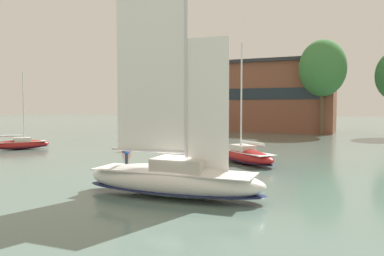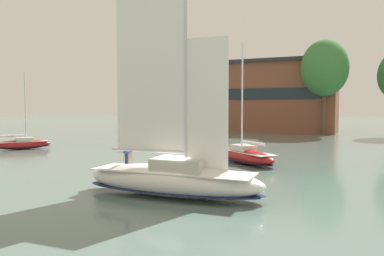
# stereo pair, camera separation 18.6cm
# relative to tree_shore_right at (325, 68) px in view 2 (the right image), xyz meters

# --- Properties ---
(ground_plane) EXTENTS (400.00, 400.00, 0.00)m
(ground_plane) POSITION_rel_tree_shore_right_xyz_m (-3.99, -55.95, -12.82)
(ground_plane) COLOR slate
(waterfront_building) EXTENTS (34.12, 14.36, 15.50)m
(waterfront_building) POSITION_rel_tree_shore_right_xyz_m (-14.45, 7.76, -5.03)
(waterfront_building) COLOR brown
(waterfront_building) RESTS_ON ground
(tree_shore_right) EXTENTS (8.90, 8.90, 18.32)m
(tree_shore_right) POSITION_rel_tree_shore_right_xyz_m (0.00, 0.00, 0.00)
(tree_shore_right) COLOR brown
(tree_shore_right) RESTS_ON ground
(sailboat_main) EXTENTS (11.88, 3.79, 16.13)m
(sailboat_main) POSITION_rel_tree_shore_right_xyz_m (-3.97, -55.94, -11.58)
(sailboat_main) COLOR white
(sailboat_main) RESTS_ON ground
(sailboat_moored_mid_channel) EXTENTS (8.09, 7.26, 11.72)m
(sailboat_moored_mid_channel) POSITION_rel_tree_shore_right_xyz_m (-3.60, -41.13, -12.03)
(sailboat_moored_mid_channel) COLOR maroon
(sailboat_moored_mid_channel) RESTS_ON ground
(sailboat_moored_far_slip) EXTENTS (5.94, 7.04, 9.98)m
(sailboat_moored_far_slip) POSITION_rel_tree_shore_right_xyz_m (-33.37, -41.52, -12.14)
(sailboat_moored_far_slip) COLOR maroon
(sailboat_moored_far_slip) RESTS_ON ground
(channel_buoy) EXTENTS (1.07, 1.07, 1.95)m
(channel_buoy) POSITION_rel_tree_shore_right_xyz_m (-19.37, -38.05, -12.05)
(channel_buoy) COLOR red
(channel_buoy) RESTS_ON ground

